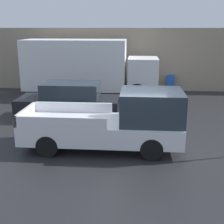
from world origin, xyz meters
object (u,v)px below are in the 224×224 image
(delivery_truck, at_px, (86,66))
(newspaper_box, at_px, (170,83))
(pickup_truck, at_px, (117,122))
(car, at_px, (69,100))

(delivery_truck, relative_size, newspaper_box, 7.48)
(pickup_truck, height_order, car, pickup_truck)
(delivery_truck, bearing_deg, newspaper_box, 19.81)
(pickup_truck, height_order, delivery_truck, delivery_truck)
(newspaper_box, bearing_deg, car, -128.94)
(car, xyz_separation_m, delivery_truck, (0.02, 4.66, 0.99))
(pickup_truck, distance_m, car, 4.38)
(car, bearing_deg, pickup_truck, -55.56)
(car, relative_size, newspaper_box, 4.41)
(pickup_truck, bearing_deg, newspaper_box, 74.44)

